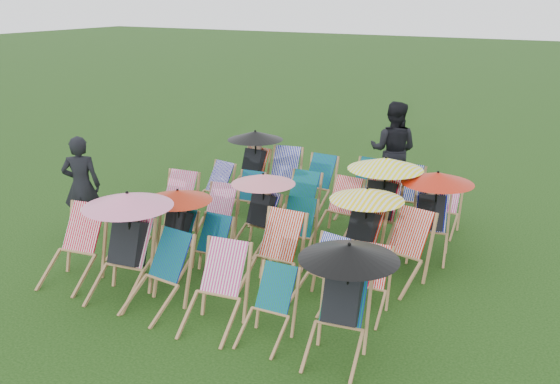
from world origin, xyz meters
The scene contains 33 objects.
ground centered at (0.00, 0.00, 0.00)m, with size 100.00×100.00×0.00m, color black.
deckchair_0 centered at (-2.08, -2.18, 0.52)m, with size 0.82×1.04×1.03m.
deckchair_1 centered at (-1.15, -2.14, 0.75)m, with size 1.20×1.29×1.42m.
deckchair_2 centered at (-0.50, -2.25, 0.48)m, with size 0.72×0.94×0.96m.
deckchair_3 centered at (0.41, -2.26, 0.50)m, with size 0.77×0.99×0.99m.
deckchair_4 centered at (1.11, -2.20, 0.41)m, with size 0.58×0.79×0.83m.
deckchair_5 centered at (2.00, -2.11, 0.70)m, with size 1.12×1.20×1.33m.
deckchair_6 centered at (-1.93, -1.08, 0.43)m, with size 0.60×0.82×0.87m.
deckchair_7 centered at (-1.12, -1.13, 0.63)m, with size 1.01×1.05×1.20m.
deckchair_8 centered at (-0.51, -1.17, 0.42)m, with size 0.57×0.79×0.85m.
deckchair_9 centered at (0.50, -1.02, 0.51)m, with size 0.68×0.95×1.02m.
deckchair_10 centered at (1.24, -1.05, 0.42)m, with size 0.69×0.86×0.84m.
deckchair_11 centered at (1.88, -1.04, 0.41)m, with size 0.62×0.81×0.82m.
deckchair_12 centered at (-2.03, -0.02, 0.50)m, with size 0.75×0.98×1.00m.
deckchair_13 centered at (-1.19, 0.04, 0.44)m, with size 0.69×0.88×0.89m.
deckchair_14 centered at (-0.44, 0.16, 0.64)m, with size 1.02×1.08×1.21m.
deckchair_15 centered at (0.30, -0.01, 0.44)m, with size 0.70×0.89×0.89m.
deckchair_16 centered at (1.34, 0.05, 0.67)m, with size 1.07×1.14×1.27m.
deckchair_17 centered at (1.97, 0.01, 0.50)m, with size 0.83×1.03×1.00m.
deckchair_18 centered at (-2.09, 1.20, 0.44)m, with size 0.73×0.91×0.89m.
deckchair_19 centered at (-1.31, 1.15, 0.41)m, with size 0.62×0.80×0.82m.
deckchair_20 centered at (-0.29, 1.20, 0.47)m, with size 0.63×0.87×0.94m.
deckchair_21 centered at (0.47, 1.27, 0.46)m, with size 0.67×0.89×0.92m.
deckchair_22 centered at (1.19, 1.22, 0.76)m, with size 1.21×1.26×1.43m.
deckchair_23 centered at (2.06, 1.21, 0.69)m, with size 1.11×1.21×1.32m.
deckchair_24 centered at (-1.94, 2.38, 0.69)m, with size 1.10×1.15×1.31m.
deckchair_25 centered at (-1.26, 2.40, 0.50)m, with size 0.82×1.03×1.00m.
deckchair_26 centered at (-0.50, 2.29, 0.48)m, with size 0.68×0.92×0.97m.
deckchair_27 centered at (0.47, 2.29, 0.50)m, with size 0.76×0.99×1.01m.
deckchair_28 centered at (1.18, 2.35, 0.49)m, with size 0.66×0.91×0.98m.
deckchair_29 centered at (1.95, 2.27, 0.42)m, with size 0.58×0.80×0.85m.
person_left centered at (-3.31, -0.78, 0.85)m, with size 0.62×0.41×1.70m, color black.
person_rear centered at (0.57, 3.63, 0.97)m, with size 0.94×0.73×1.94m, color black.
Camera 1 is at (4.42, -7.82, 3.94)m, focal length 40.00 mm.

